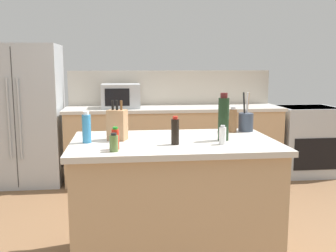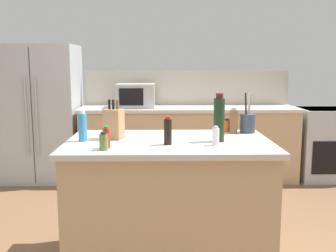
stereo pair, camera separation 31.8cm
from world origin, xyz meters
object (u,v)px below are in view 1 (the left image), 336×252
at_px(wine_bottle, 224,118).
at_px(hot_sauce_bottle, 115,139).
at_px(salt_shaker, 223,135).
at_px(pepper_grinder, 233,120).
at_px(utensil_crock, 246,121).
at_px(knife_block, 117,125).
at_px(spice_jar_oregano, 114,143).
at_px(range_oven, 306,140).
at_px(soy_sauce_bottle, 175,131).
at_px(dish_soap_bottle, 87,128).
at_px(microwave, 121,96).
at_px(spice_jar_paprika, 226,125).
at_px(refrigerator, 22,115).

bearing_deg(wine_bottle, hot_sauce_bottle, -164.61).
bearing_deg(salt_shaker, pepper_grinder, 65.96).
bearing_deg(utensil_crock, salt_shaker, -123.05).
distance_m(knife_block, salt_shaker, 0.76).
xyz_separation_m(hot_sauce_bottle, spice_jar_oregano, (-0.01, -0.07, -0.01)).
bearing_deg(range_oven, hot_sauce_bottle, -135.79).
relative_size(soy_sauce_bottle, dish_soap_bottle, 0.89).
distance_m(salt_shaker, dish_soap_bottle, 0.95).
relative_size(knife_block, dish_soap_bottle, 1.31).
distance_m(salt_shaker, spice_jar_oregano, 0.75).
distance_m(salt_shaker, pepper_grinder, 0.51).
xyz_separation_m(soy_sauce_bottle, salt_shaker, (0.32, -0.04, -0.03)).
height_order(wine_bottle, dish_soap_bottle, wine_bottle).
distance_m(spice_jar_oregano, pepper_grinder, 1.12).
xyz_separation_m(microwave, salt_shaker, (0.69, -2.38, -0.09)).
xyz_separation_m(range_oven, pepper_grinder, (-1.58, -1.92, 0.57)).
xyz_separation_m(utensil_crock, pepper_grinder, (-0.12, -0.04, 0.02)).
height_order(hot_sauce_bottle, wine_bottle, wine_bottle).
bearing_deg(spice_jar_paprika, refrigerator, 137.32).
relative_size(refrigerator, soy_sauce_bottle, 8.79).
distance_m(refrigerator, knife_block, 2.50).
xyz_separation_m(salt_shaker, pepper_grinder, (0.21, 0.46, 0.04)).
bearing_deg(wine_bottle, dish_soap_bottle, 178.46).
height_order(soy_sauce_bottle, hot_sauce_bottle, soy_sauce_bottle).
xyz_separation_m(spice_jar_paprika, hot_sauce_bottle, (-0.89, -0.59, 0.02)).
distance_m(utensil_crock, pepper_grinder, 0.13).
height_order(spice_jar_oregano, pepper_grinder, pepper_grinder).
xyz_separation_m(microwave, soy_sauce_bottle, (0.37, -2.35, -0.06)).
height_order(range_oven, knife_block, knife_block).
xyz_separation_m(utensil_crock, wine_bottle, (-0.28, -0.36, 0.08)).
relative_size(wine_bottle, dish_soap_bottle, 1.55).
height_order(hot_sauce_bottle, salt_shaker, hot_sauce_bottle).
distance_m(range_oven, dish_soap_bottle, 3.56).
distance_m(microwave, wine_bottle, 2.36).
bearing_deg(hot_sauce_bottle, pepper_grinder, 29.67).
distance_m(refrigerator, spice_jar_oregano, 2.83).
xyz_separation_m(microwave, hot_sauce_bottle, (-0.04, -2.45, -0.08)).
bearing_deg(dish_soap_bottle, spice_jar_paprika, 17.75).
height_order(knife_block, spice_jar_paprika, knife_block).
distance_m(range_oven, spice_jar_oregano, 3.61).
xyz_separation_m(refrigerator, hot_sauce_bottle, (1.19, -2.50, 0.15)).
distance_m(utensil_crock, dish_soap_bottle, 1.30).
height_order(knife_block, hot_sauce_bottle, knife_block).
height_order(microwave, spice_jar_oregano, microwave).
relative_size(spice_jar_paprika, soy_sauce_bottle, 0.57).
bearing_deg(pepper_grinder, spice_jar_oregano, -147.64).
height_order(microwave, utensil_crock, utensil_crock).
bearing_deg(knife_block, spice_jar_paprika, 37.94).
xyz_separation_m(soy_sauce_bottle, spice_jar_oregano, (-0.41, -0.17, -0.04)).
relative_size(range_oven, pepper_grinder, 4.40).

